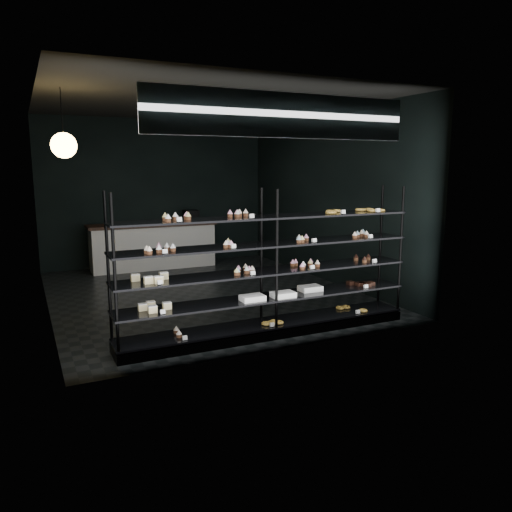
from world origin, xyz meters
name	(u,v)px	position (x,y,z in m)	size (l,w,h in m)	color
room	(201,201)	(0.00, 0.00, 1.60)	(5.01, 6.01, 3.20)	black
display_shelf	(268,288)	(0.04, -2.45, 0.63)	(4.00, 0.50, 1.91)	black
signage	(284,115)	(0.00, -2.93, 2.75)	(3.30, 0.05, 0.50)	#0C1A3C
pendant_lamp	(64,145)	(-2.20, -0.96, 2.45)	(0.33, 0.33, 0.90)	black
service_counter	(154,245)	(-0.23, 2.50, 0.50)	(2.71, 0.65, 1.23)	silver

